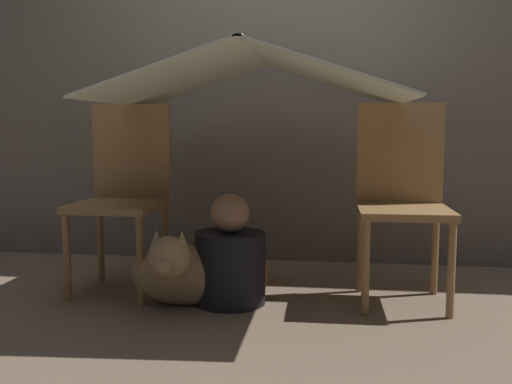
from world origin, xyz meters
name	(u,v)px	position (x,y,z in m)	size (l,w,h in m)	color
ground_plane	(254,301)	(0.00, 0.00, 0.00)	(8.80, 8.80, 0.00)	#7A6651
wall_back	(274,66)	(0.00, 0.92, 1.25)	(7.00, 0.05, 2.50)	#6B6056
chair_left	(124,189)	(-0.72, 0.14, 0.54)	(0.45, 0.45, 0.99)	olive
chair_right	(402,193)	(0.72, 0.14, 0.54)	(0.45, 0.45, 0.99)	olive
sheet_canopy	(256,77)	(0.00, 0.06, 1.11)	(1.45, 1.12, 0.25)	silver
person_front	(230,260)	(-0.12, -0.04, 0.22)	(0.35, 0.35, 0.55)	black
dog	(178,271)	(-0.35, -0.14, 0.18)	(0.50, 0.43, 0.40)	#9E7F56
floor_cushion	(229,277)	(-0.17, 0.25, 0.05)	(0.40, 0.32, 0.10)	#CC664C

